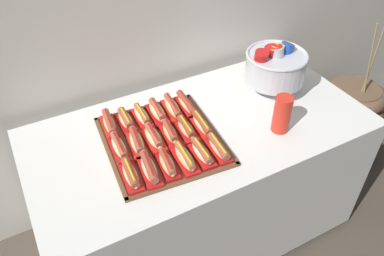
% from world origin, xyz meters
% --- Properties ---
extents(ground_plane, '(10.00, 10.00, 0.00)m').
position_xyz_m(ground_plane, '(0.00, 0.00, 0.00)').
color(ground_plane, '#4C4238').
extents(buffet_table, '(1.56, 0.78, 0.77)m').
position_xyz_m(buffet_table, '(0.00, 0.00, 0.41)').
color(buffet_table, white).
rests_on(buffet_table, ground_plane).
extents(floor_vase, '(0.47, 0.47, 0.95)m').
position_xyz_m(floor_vase, '(1.26, 0.17, 0.23)').
color(floor_vase, brown).
rests_on(floor_vase, ground_plane).
extents(serving_tray, '(0.52, 0.56, 0.01)m').
position_xyz_m(serving_tray, '(-0.20, -0.01, 0.78)').
color(serving_tray, brown).
rests_on(serving_tray, buffet_table).
extents(hot_dog_0, '(0.07, 0.17, 0.06)m').
position_xyz_m(hot_dog_0, '(-0.40, -0.16, 0.81)').
color(hot_dog_0, red).
rests_on(hot_dog_0, serving_tray).
extents(hot_dog_1, '(0.09, 0.19, 0.06)m').
position_xyz_m(hot_dog_1, '(-0.32, -0.16, 0.81)').
color(hot_dog_1, red).
rests_on(hot_dog_1, serving_tray).
extents(hot_dog_2, '(0.08, 0.17, 0.06)m').
position_xyz_m(hot_dog_2, '(-0.25, -0.17, 0.80)').
color(hot_dog_2, '#B21414').
rests_on(hot_dog_2, serving_tray).
extents(hot_dog_3, '(0.08, 0.18, 0.06)m').
position_xyz_m(hot_dog_3, '(-0.17, -0.18, 0.81)').
color(hot_dog_3, red).
rests_on(hot_dog_3, serving_tray).
extents(hot_dog_4, '(0.07, 0.16, 0.06)m').
position_xyz_m(hot_dog_4, '(-0.10, -0.18, 0.81)').
color(hot_dog_4, red).
rests_on(hot_dog_4, serving_tray).
extents(hot_dog_5, '(0.07, 0.17, 0.06)m').
position_xyz_m(hot_dog_5, '(-0.02, -0.19, 0.81)').
color(hot_dog_5, red).
rests_on(hot_dog_5, serving_tray).
extents(hot_dog_6, '(0.06, 0.17, 0.06)m').
position_xyz_m(hot_dog_6, '(-0.38, 0.01, 0.81)').
color(hot_dog_6, red).
rests_on(hot_dog_6, serving_tray).
extents(hot_dog_7, '(0.09, 0.18, 0.06)m').
position_xyz_m(hot_dog_7, '(-0.31, 0.00, 0.81)').
color(hot_dog_7, red).
rests_on(hot_dog_7, serving_tray).
extents(hot_dog_8, '(0.08, 0.17, 0.06)m').
position_xyz_m(hot_dog_8, '(-0.23, -0.01, 0.81)').
color(hot_dog_8, red).
rests_on(hot_dog_8, serving_tray).
extents(hot_dog_9, '(0.08, 0.16, 0.06)m').
position_xyz_m(hot_dog_9, '(-0.16, -0.01, 0.81)').
color(hot_dog_9, red).
rests_on(hot_dog_9, serving_tray).
extents(hot_dog_10, '(0.08, 0.16, 0.06)m').
position_xyz_m(hot_dog_10, '(-0.08, -0.02, 0.81)').
color(hot_dog_10, red).
rests_on(hot_dog_10, serving_tray).
extents(hot_dog_11, '(0.07, 0.18, 0.06)m').
position_xyz_m(hot_dog_11, '(-0.01, -0.02, 0.81)').
color(hot_dog_11, red).
rests_on(hot_dog_11, serving_tray).
extents(hot_dog_12, '(0.08, 0.18, 0.06)m').
position_xyz_m(hot_dog_12, '(-0.37, 0.17, 0.81)').
color(hot_dog_12, red).
rests_on(hot_dog_12, serving_tray).
extents(hot_dog_13, '(0.07, 0.15, 0.06)m').
position_xyz_m(hot_dog_13, '(-0.29, 0.17, 0.81)').
color(hot_dog_13, '#B21414').
rests_on(hot_dog_13, serving_tray).
extents(hot_dog_14, '(0.07, 0.17, 0.06)m').
position_xyz_m(hot_dog_14, '(-0.22, 0.16, 0.81)').
color(hot_dog_14, red).
rests_on(hot_dog_14, serving_tray).
extents(hot_dog_15, '(0.08, 0.18, 0.06)m').
position_xyz_m(hot_dog_15, '(-0.15, 0.15, 0.81)').
color(hot_dog_15, '#B21414').
rests_on(hot_dog_15, serving_tray).
extents(hot_dog_16, '(0.09, 0.19, 0.06)m').
position_xyz_m(hot_dog_16, '(-0.07, 0.15, 0.81)').
color(hot_dog_16, red).
rests_on(hot_dog_16, serving_tray).
extents(hot_dog_17, '(0.07, 0.19, 0.06)m').
position_xyz_m(hot_dog_17, '(0.00, 0.14, 0.81)').
color(hot_dog_17, red).
rests_on(hot_dog_17, serving_tray).
extents(punch_bowl, '(0.30, 0.30, 0.27)m').
position_xyz_m(punch_bowl, '(0.45, 0.07, 0.93)').
color(punch_bowl, silver).
rests_on(punch_bowl, buffet_table).
extents(cup_stack, '(0.08, 0.08, 0.18)m').
position_xyz_m(cup_stack, '(0.30, -0.18, 0.86)').
color(cup_stack, red).
rests_on(cup_stack, buffet_table).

